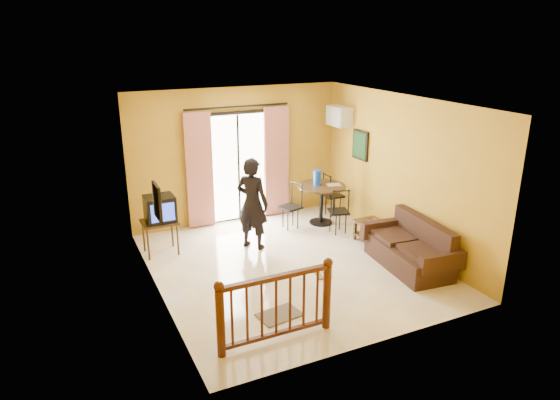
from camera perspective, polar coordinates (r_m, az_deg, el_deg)
name	(u,v)px	position (r m, az deg, el deg)	size (l,w,h in m)	color
ground	(290,265)	(8.70, 1.19, -7.47)	(5.00, 5.00, 0.00)	beige
room_shell	(291,170)	(8.09, 1.27, 3.41)	(5.00, 5.00, 5.00)	white
balcony_door	(239,166)	(10.39, -4.76, 3.86)	(2.25, 0.14, 2.46)	black
tv_table	(159,225)	(9.20, -13.61, -2.79)	(0.63, 0.52, 0.63)	black
television	(160,209)	(9.10, -13.57, -0.96)	(0.51, 0.48, 0.46)	black
picture_left	(157,202)	(7.27, -13.84, -0.21)	(0.05, 0.42, 0.52)	black
dining_table	(322,193)	(10.36, 4.77, 0.79)	(1.00, 1.00, 0.83)	black
water_jug	(317,178)	(10.29, 4.29, 2.56)	(0.17, 0.17, 0.31)	#143DBF
serving_tray	(334,185)	(10.33, 6.15, 1.74)	(0.28, 0.18, 0.02)	beige
dining_chairs	(320,225)	(10.47, 4.62, -2.84)	(1.63, 1.36, 0.95)	black
air_conditioner	(339,116)	(10.67, 6.76, 9.49)	(0.31, 0.60, 0.40)	silver
botanical_print	(360,145)	(10.29, 9.15, 6.21)	(0.05, 0.50, 0.60)	black
coffee_table	(376,232)	(9.56, 10.96, -3.56)	(0.51, 0.91, 0.41)	black
bowl	(371,220)	(9.63, 10.40, -2.30)	(0.19, 0.19, 0.06)	brown
sofa	(411,250)	(8.83, 14.78, -5.50)	(0.96, 1.81, 0.83)	black
standing_person	(252,203)	(9.11, -3.19, -0.40)	(0.63, 0.41, 1.72)	black
stair_balustrade	(276,303)	(6.49, -0.45, -11.64)	(1.63, 0.13, 1.04)	#471E0F
doormat	(279,315)	(7.29, -0.07, -12.97)	(0.60, 0.40, 0.02)	#60554D
sandals	(323,275)	(8.38, 4.94, -8.53)	(0.29, 0.26, 0.03)	brown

